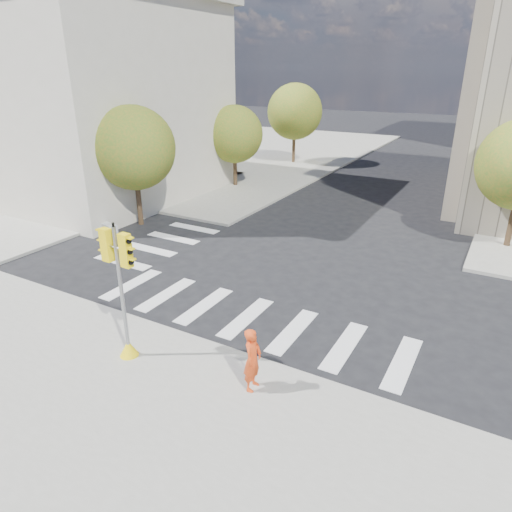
# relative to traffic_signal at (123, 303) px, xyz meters

# --- Properties ---
(ground) EXTENTS (160.00, 160.00, 0.00)m
(ground) POSITION_rel_traffic_signal_xyz_m (1.91, 5.84, -1.90)
(ground) COLOR black
(ground) RESTS_ON ground
(sidewalk_far_left) EXTENTS (28.00, 40.00, 0.15)m
(sidewalk_far_left) POSITION_rel_traffic_signal_xyz_m (-18.09, 31.84, -1.83)
(sidewalk_far_left) COLOR gray
(sidewalk_far_left) RESTS_ON ground
(classical_building) EXTENTS (19.00, 15.00, 12.70)m
(classical_building) POSITION_rel_traffic_signal_xyz_m (-18.09, 13.84, 4.54)
(classical_building) COLOR beige
(classical_building) RESTS_ON ground
(tree_lw_near) EXTENTS (4.40, 4.40, 6.41)m
(tree_lw_near) POSITION_rel_traffic_signal_xyz_m (-8.59, 9.84, 2.30)
(tree_lw_near) COLOR #382616
(tree_lw_near) RESTS_ON ground
(tree_lw_mid) EXTENTS (4.00, 4.00, 5.77)m
(tree_lw_mid) POSITION_rel_traffic_signal_xyz_m (-8.59, 19.84, 1.86)
(tree_lw_mid) COLOR #382616
(tree_lw_mid) RESTS_ON ground
(tree_lw_far) EXTENTS (4.80, 4.80, 6.95)m
(tree_lw_far) POSITION_rel_traffic_signal_xyz_m (-8.59, 29.84, 2.64)
(tree_lw_far) COLOR #382616
(tree_lw_far) RESTS_ON ground
(traffic_signal) EXTENTS (1.07, 0.56, 4.18)m
(traffic_signal) POSITION_rel_traffic_signal_xyz_m (0.00, 0.00, 0.00)
(traffic_signal) COLOR yellow
(traffic_signal) RESTS_ON sidewalk_near
(photographer) EXTENTS (0.50, 0.70, 1.80)m
(photographer) POSITION_rel_traffic_signal_xyz_m (3.97, 0.52, -0.85)
(photographer) COLOR #DE4214
(photographer) RESTS_ON sidewalk_near
(planter_wall) EXTENTS (5.94, 1.71, 0.50)m
(planter_wall) POSITION_rel_traffic_signal_xyz_m (-11.09, 8.13, -1.50)
(planter_wall) COLOR silver
(planter_wall) RESTS_ON sidewalk_left_near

